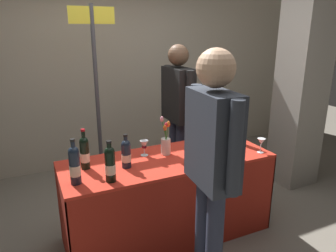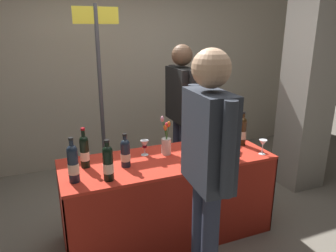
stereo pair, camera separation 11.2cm
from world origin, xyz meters
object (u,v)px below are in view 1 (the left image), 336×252
(taster_foreground_right, at_px, (212,156))
(concrete_pillar, at_px, (304,64))
(tasting_table, at_px, (168,183))
(display_bottle_0, at_px, (126,153))
(featured_wine_bottle, at_px, (240,130))
(wine_glass_mid, at_px, (144,145))
(flower_vase, at_px, (166,143))
(wine_glass_near_vendor, at_px, (261,142))
(vendor_presenter, at_px, (178,104))
(booth_signpost, at_px, (96,86))

(taster_foreground_right, bearing_deg, concrete_pillar, -56.53)
(tasting_table, height_order, display_bottle_0, display_bottle_0)
(concrete_pillar, relative_size, taster_foreground_right, 1.67)
(concrete_pillar, bearing_deg, featured_wine_bottle, -163.64)
(featured_wine_bottle, distance_m, wine_glass_mid, 0.98)
(concrete_pillar, height_order, wine_glass_mid, concrete_pillar)
(featured_wine_bottle, relative_size, flower_vase, 0.93)
(concrete_pillar, bearing_deg, flower_vase, -171.99)
(wine_glass_near_vendor, height_order, taster_foreground_right, taster_foreground_right)
(concrete_pillar, distance_m, vendor_presenter, 1.56)
(concrete_pillar, relative_size, tasting_table, 1.58)
(wine_glass_near_vendor, xyz_separation_m, vendor_presenter, (-0.33, 1.06, 0.16))
(wine_glass_near_vendor, bearing_deg, featured_wine_bottle, 96.14)
(vendor_presenter, bearing_deg, flower_vase, -34.04)
(featured_wine_bottle, distance_m, taster_foreground_right, 1.15)
(concrete_pillar, height_order, vendor_presenter, concrete_pillar)
(concrete_pillar, relative_size, featured_wine_bottle, 8.81)
(wine_glass_mid, bearing_deg, display_bottle_0, -141.70)
(taster_foreground_right, bearing_deg, vendor_presenter, -14.82)
(wine_glass_near_vendor, bearing_deg, concrete_pillar, 29.04)
(featured_wine_bottle, height_order, taster_foreground_right, taster_foreground_right)
(wine_glass_mid, distance_m, taster_foreground_right, 0.93)
(wine_glass_near_vendor, distance_m, vendor_presenter, 1.13)
(concrete_pillar, distance_m, booth_signpost, 2.41)
(featured_wine_bottle, relative_size, wine_glass_near_vendor, 2.44)
(wine_glass_near_vendor, distance_m, flower_vase, 0.88)
(tasting_table, height_order, booth_signpost, booth_signpost)
(featured_wine_bottle, bearing_deg, concrete_pillar, 16.36)
(display_bottle_0, distance_m, vendor_presenter, 1.25)
(concrete_pillar, distance_m, wine_glass_mid, 2.19)
(featured_wine_bottle, distance_m, vendor_presenter, 0.85)
(display_bottle_0, relative_size, flower_vase, 0.80)
(concrete_pillar, relative_size, wine_glass_mid, 21.00)
(display_bottle_0, relative_size, wine_glass_mid, 2.04)
(wine_glass_near_vendor, relative_size, wine_glass_mid, 0.98)
(featured_wine_bottle, height_order, vendor_presenter, vendor_presenter)
(booth_signpost, bearing_deg, flower_vase, -67.06)
(wine_glass_mid, bearing_deg, vendor_presenter, 44.89)
(concrete_pillar, height_order, wine_glass_near_vendor, concrete_pillar)
(featured_wine_bottle, bearing_deg, wine_glass_near_vendor, -83.86)
(wine_glass_near_vendor, relative_size, vendor_presenter, 0.08)
(wine_glass_near_vendor, bearing_deg, tasting_table, 163.89)
(display_bottle_0, relative_size, wine_glass_near_vendor, 2.09)
(taster_foreground_right, bearing_deg, featured_wine_bottle, -43.01)
(wine_glass_near_vendor, xyz_separation_m, wine_glass_mid, (-1.01, 0.39, -0.01))
(display_bottle_0, relative_size, taster_foreground_right, 0.16)
(tasting_table, xyz_separation_m, flower_vase, (0.02, 0.10, 0.35))
(tasting_table, height_order, featured_wine_bottle, featured_wine_bottle)
(vendor_presenter, distance_m, booth_signpost, 0.94)
(display_bottle_0, height_order, wine_glass_mid, display_bottle_0)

